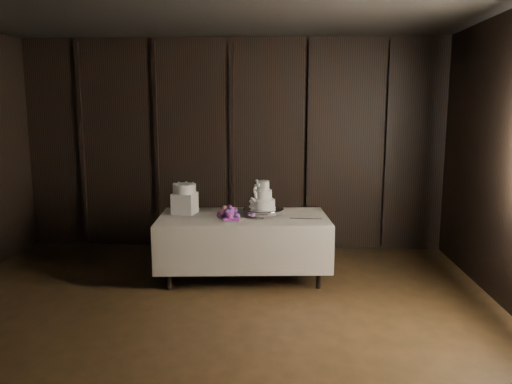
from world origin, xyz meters
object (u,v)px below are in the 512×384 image
(bouquet, at_px, (229,213))
(small_cake, at_px, (184,189))
(cake_stand, at_px, (263,212))
(box_pedestal, at_px, (185,203))
(display_table, at_px, (243,244))
(wedding_cake, at_px, (261,198))

(bouquet, xyz_separation_m, small_cake, (-0.56, 0.24, 0.24))
(cake_stand, height_order, box_pedestal, box_pedestal)
(display_table, xyz_separation_m, wedding_cake, (0.21, 0.00, 0.56))
(wedding_cake, relative_size, small_cake, 1.20)
(display_table, height_order, bouquet, bouquet)
(cake_stand, relative_size, box_pedestal, 1.86)
(display_table, distance_m, box_pedestal, 0.87)
(display_table, height_order, small_cake, small_cake)
(display_table, bearing_deg, box_pedestal, 166.65)
(display_table, distance_m, small_cake, 0.98)
(box_pedestal, bearing_deg, bouquet, -23.63)
(display_table, bearing_deg, cake_stand, -0.46)
(wedding_cake, height_order, small_cake, wedding_cake)
(box_pedestal, bearing_deg, small_cake, 0.00)
(wedding_cake, bearing_deg, cake_stand, 7.47)
(box_pedestal, height_order, small_cake, small_cake)
(wedding_cake, relative_size, bouquet, 0.84)
(display_table, xyz_separation_m, cake_stand, (0.23, 0.02, 0.39))
(cake_stand, bearing_deg, display_table, -176.01)
(bouquet, xyz_separation_m, box_pedestal, (-0.56, 0.24, 0.06))
(cake_stand, height_order, small_cake, small_cake)
(wedding_cake, distance_m, bouquet, 0.42)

